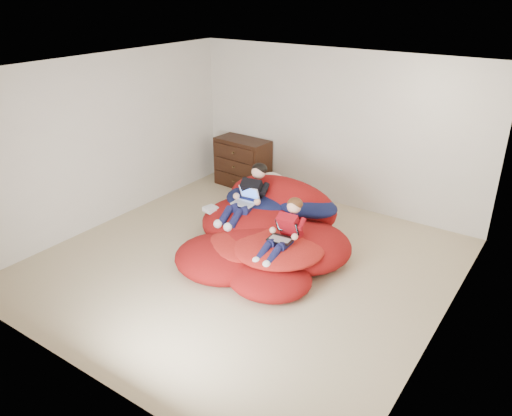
{
  "coord_description": "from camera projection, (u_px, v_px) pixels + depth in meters",
  "views": [
    {
      "loc": [
        3.35,
        -4.61,
        3.39
      ],
      "look_at": [
        -0.0,
        0.28,
        0.7
      ],
      "focal_mm": 35.0,
      "sensor_mm": 36.0,
      "label": 1
    }
  ],
  "objects": [
    {
      "name": "room_shell",
      "position": [
        244.0,
        249.0,
        6.5
      ],
      "size": [
        5.1,
        5.1,
        2.77
      ],
      "color": "tan",
      "rests_on": "ground"
    },
    {
      "name": "power_adapter",
      "position": [
        211.0,
        209.0,
        7.15
      ],
      "size": [
        0.21,
        0.21,
        0.07
      ],
      "primitive_type": "cube",
      "rotation": [
        0.0,
        0.0,
        -0.24
      ],
      "color": "silver",
      "rests_on": "beanbag_pile"
    },
    {
      "name": "beanbag_pile",
      "position": [
        268.0,
        232.0,
        6.85
      ],
      "size": [
        2.34,
        2.41,
        0.88
      ],
      "color": "#9E1111",
      "rests_on": "ground"
    },
    {
      "name": "older_boy",
      "position": [
        249.0,
        193.0,
        7.02
      ],
      "size": [
        0.36,
        1.05,
        0.69
      ],
      "color": "black",
      "rests_on": "beanbag_pile"
    },
    {
      "name": "dresser",
      "position": [
        243.0,
        163.0,
        8.93
      ],
      "size": [
        1.0,
        0.58,
        0.87
      ],
      "color": "black",
      "rests_on": "ground"
    },
    {
      "name": "younger_boy",
      "position": [
        285.0,
        229.0,
        6.18
      ],
      "size": [
        0.28,
        0.9,
        0.62
      ],
      "color": "#A00E17",
      "rests_on": "beanbag_pile"
    },
    {
      "name": "laptop_black",
      "position": [
        283.0,
        234.0,
        6.18
      ],
      "size": [
        0.32,
        0.33,
        0.21
      ],
      "color": "black",
      "rests_on": "younger_boy"
    },
    {
      "name": "laptop_white",
      "position": [
        246.0,
        199.0,
        6.99
      ],
      "size": [
        0.32,
        0.31,
        0.22
      ],
      "color": "silver",
      "rests_on": "older_boy"
    },
    {
      "name": "cream_pillow",
      "position": [
        273.0,
        181.0,
        7.6
      ],
      "size": [
        0.42,
        0.27,
        0.27
      ],
      "primitive_type": "ellipsoid",
      "color": "silver",
      "rests_on": "beanbag_pile"
    }
  ]
}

